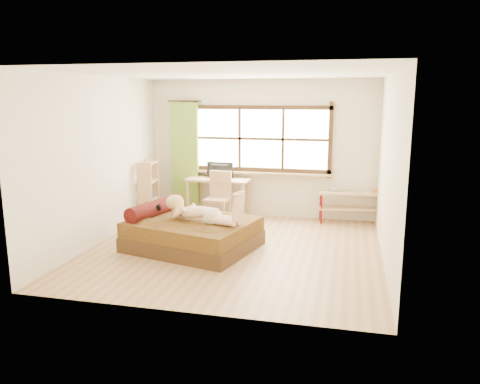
% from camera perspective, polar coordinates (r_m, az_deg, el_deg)
% --- Properties ---
extents(floor, '(4.50, 4.50, 0.00)m').
position_cam_1_polar(floor, '(7.42, -0.72, -7.02)').
color(floor, '#9E754C').
rests_on(floor, ground).
extents(ceiling, '(4.50, 4.50, 0.00)m').
position_cam_1_polar(ceiling, '(7.05, -0.77, 14.28)').
color(ceiling, white).
rests_on(ceiling, wall_back).
extents(wall_back, '(4.50, 0.00, 4.50)m').
position_cam_1_polar(wall_back, '(9.29, 2.61, 5.27)').
color(wall_back, silver).
rests_on(wall_back, floor).
extents(wall_front, '(4.50, 0.00, 4.50)m').
position_cam_1_polar(wall_front, '(4.99, -6.97, -0.26)').
color(wall_front, silver).
rests_on(wall_front, floor).
extents(wall_left, '(0.00, 4.50, 4.50)m').
position_cam_1_polar(wall_left, '(7.95, -16.72, 3.73)').
color(wall_left, silver).
rests_on(wall_left, floor).
extents(wall_right, '(0.00, 4.50, 4.50)m').
position_cam_1_polar(wall_right, '(6.93, 17.65, 2.59)').
color(wall_right, silver).
rests_on(wall_right, floor).
extents(window, '(2.80, 0.16, 1.46)m').
position_cam_1_polar(window, '(9.25, 2.58, 6.23)').
color(window, '#FFEDBF').
rests_on(window, wall_back).
extents(curtain, '(0.55, 0.10, 2.20)m').
position_cam_1_polar(curtain, '(9.61, -6.69, 4.21)').
color(curtain, '#508022').
rests_on(curtain, wall_back).
extents(bed, '(2.16, 1.89, 0.70)m').
position_cam_1_polar(bed, '(7.49, -6.05, -4.91)').
color(bed, '#372010').
rests_on(bed, floor).
extents(woman, '(1.35, 0.67, 0.56)m').
position_cam_1_polar(woman, '(7.25, -4.84, -1.44)').
color(woman, beige).
rests_on(woman, bed).
extents(kitten, '(0.30, 0.18, 0.22)m').
position_cam_1_polar(kitten, '(7.73, -10.63, -2.05)').
color(kitten, black).
rests_on(kitten, bed).
extents(desk, '(1.27, 0.64, 0.78)m').
position_cam_1_polar(desk, '(9.28, -2.63, 1.04)').
color(desk, tan).
rests_on(desk, floor).
extents(monitor, '(0.55, 0.10, 0.31)m').
position_cam_1_polar(monitor, '(9.29, -2.56, 2.66)').
color(monitor, black).
rests_on(monitor, desk).
extents(chair, '(0.46, 0.46, 0.97)m').
position_cam_1_polar(chair, '(8.94, -2.60, -0.23)').
color(chair, tan).
rests_on(chair, floor).
extents(pipe_shelf, '(1.22, 0.47, 0.67)m').
position_cam_1_polar(pipe_shelf, '(9.11, 13.36, -0.99)').
color(pipe_shelf, tan).
rests_on(pipe_shelf, floor).
extents(cup, '(0.15, 0.15, 0.10)m').
position_cam_1_polar(cup, '(9.07, 11.45, 0.39)').
color(cup, gray).
rests_on(cup, pipe_shelf).
extents(book, '(0.17, 0.22, 0.02)m').
position_cam_1_polar(book, '(9.08, 14.59, -0.03)').
color(book, gray).
rests_on(book, pipe_shelf).
extents(bookshelf, '(0.34, 0.52, 1.14)m').
position_cam_1_polar(bookshelf, '(9.28, -11.08, 0.24)').
color(bookshelf, tan).
rests_on(bookshelf, floor).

